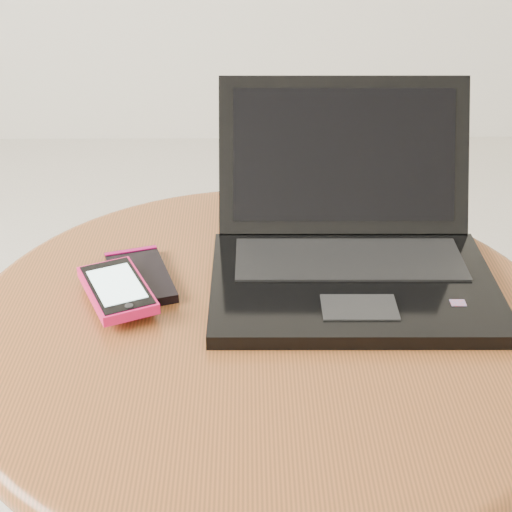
{
  "coord_description": "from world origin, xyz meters",
  "views": [
    {
      "loc": [
        -0.08,
        -0.71,
        1.02
      ],
      "look_at": [
        -0.07,
        0.03,
        0.6
      ],
      "focal_mm": 53.55,
      "sensor_mm": 36.0,
      "label": 1
    }
  ],
  "objects": [
    {
      "name": "laptop",
      "position": [
        0.04,
        0.1,
        0.58
      ],
      "size": [
        0.33,
        0.33,
        0.2
      ],
      "color": "black",
      "rests_on": "table"
    },
    {
      "name": "phone_pink",
      "position": [
        -0.23,
        0.03,
        0.56
      ],
      "size": [
        0.11,
        0.13,
        0.01
      ],
      "color": "#E61457",
      "rests_on": "phone_black"
    },
    {
      "name": "phone_black",
      "position": [
        -0.21,
        0.08,
        0.55
      ],
      "size": [
        0.1,
        0.14,
        0.01
      ],
      "color": "black",
      "rests_on": "table"
    },
    {
      "name": "table",
      "position": [
        -0.06,
        0.01,
        0.43
      ],
      "size": [
        0.69,
        0.69,
        0.54
      ],
      "color": "brown",
      "rests_on": "ground"
    }
  ]
}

